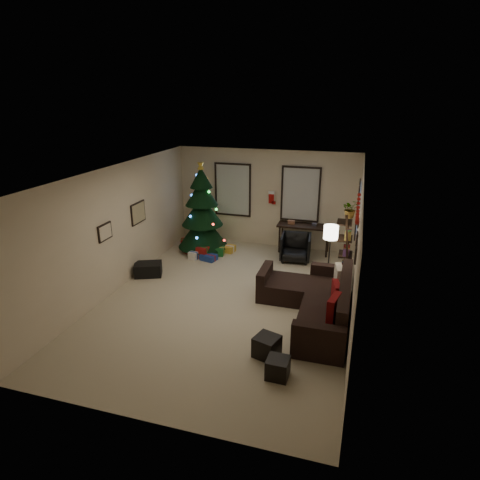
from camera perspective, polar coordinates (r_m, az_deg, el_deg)
name	(u,v)px	position (r m, az deg, el deg)	size (l,w,h in m)	color
floor	(227,300)	(8.65, -1.77, -8.43)	(7.00, 7.00, 0.00)	#C5B595
ceiling	(226,172)	(7.75, -1.99, 9.45)	(7.00, 7.00, 0.00)	white
wall_back	(266,199)	(11.33, 3.67, 5.79)	(5.00, 5.00, 0.00)	beige
wall_front	(137,334)	(5.22, -14.22, -12.61)	(5.00, 5.00, 0.00)	beige
wall_left	(116,229)	(9.16, -16.92, 1.51)	(7.00, 7.00, 0.00)	beige
wall_right	(357,253)	(7.74, 16.02, -1.76)	(7.00, 7.00, 0.00)	beige
window_back_left	(233,190)	(11.50, -1.00, 7.06)	(1.05, 0.06, 1.50)	#728CB2
window_back_right	(300,194)	(11.09, 8.47, 6.37)	(1.05, 0.06, 1.50)	#728CB2
window_right_wall	(358,209)	(10.12, 16.24, 4.18)	(0.06, 0.90, 1.30)	#728CB2
christmas_tree	(202,214)	(11.01, -5.32, 3.65)	(1.35, 1.35, 2.51)	black
presents	(206,251)	(10.94, -4.74, -1.57)	(1.50, 1.01, 0.30)	maroon
sofa	(316,302)	(8.12, 10.62, -8.57)	(1.86, 2.71, 0.86)	black
pillow_red_a	(334,309)	(7.21, 13.00, -9.38)	(0.12, 0.47, 0.47)	maroon
pillow_red_b	(336,294)	(7.72, 13.31, -7.33)	(0.11, 0.42, 0.42)	maroon
pillow_cream	(339,277)	(8.42, 13.65, -5.06)	(0.13, 0.46, 0.46)	beige
ottoman_near	(267,346)	(6.93, 3.77, -14.65)	(0.38, 0.38, 0.36)	black
ottoman_far	(278,368)	(6.52, 5.31, -17.40)	(0.34, 0.34, 0.32)	black
desk	(304,228)	(11.07, 9.02, 1.64)	(1.44, 0.51, 0.78)	black
desk_chair	(296,248)	(10.58, 7.79, -1.05)	(0.69, 0.64, 0.71)	black
bookshelf	(347,250)	(9.38, 14.70, -1.31)	(0.30, 0.50, 1.68)	black
potted_plant	(351,206)	(9.05, 15.25, 4.61)	(0.47, 0.41, 0.52)	#4C4C4C
floor_lamp	(331,236)	(8.89, 12.58, 0.49)	(0.31, 0.31, 1.46)	black
art_map	(138,213)	(9.84, -14.09, 3.71)	(0.04, 0.60, 0.50)	black
art_abstract	(105,232)	(8.77, -18.41, 1.07)	(0.04, 0.45, 0.35)	black
gallery	(357,243)	(7.59, 16.01, -0.38)	(0.03, 1.25, 0.54)	black
garland	(358,212)	(7.66, 16.18, 3.78)	(0.08, 1.90, 0.30)	#A5140C
stocking_left	(262,193)	(11.42, 3.08, 6.52)	(0.20, 0.05, 0.36)	#990F0C
stocking_right	(272,197)	(11.13, 4.46, 6.00)	(0.20, 0.05, 0.36)	#990F0C
storage_bin	(148,269)	(9.93, -12.75, -4.04)	(0.63, 0.42, 0.31)	black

